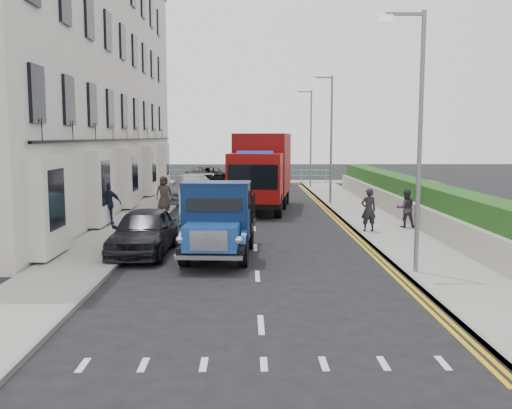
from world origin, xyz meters
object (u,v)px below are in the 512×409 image
object	(u,v)px
lamp_far	(309,133)
parked_car_front	(144,231)
red_lorry	(262,169)
bedford_lorry	(217,225)
pedestrian_east_near	(369,210)
lamp_mid	(329,132)
lamp_near	(416,128)

from	to	relation	value
lamp_far	parked_car_front	world-z (taller)	lamp_far
lamp_far	red_lorry	xyz separation A→B (m)	(-3.70, -11.79, -1.92)
bedford_lorry	pedestrian_east_near	xyz separation A→B (m)	(5.59, 4.57, -0.14)
lamp_mid	pedestrian_east_near	distance (m)	9.89
lamp_far	pedestrian_east_near	world-z (taller)	lamp_far
pedestrian_east_near	lamp_far	bearing A→B (deg)	-96.89
parked_car_front	pedestrian_east_near	bearing A→B (deg)	26.58
pedestrian_east_near	red_lorry	bearing A→B (deg)	-70.32
lamp_near	red_lorry	world-z (taller)	lamp_near
lamp_near	lamp_mid	size ratio (longest dim) A/B	1.00
bedford_lorry	parked_car_front	size ratio (longest dim) A/B	1.18
red_lorry	parked_car_front	size ratio (longest dim) A/B	1.77
lamp_near	lamp_mid	distance (m)	16.00
lamp_near	lamp_far	world-z (taller)	same
red_lorry	parked_car_front	bearing A→B (deg)	-102.50
lamp_mid	red_lorry	size ratio (longest dim) A/B	0.91
parked_car_front	pedestrian_east_near	xyz separation A→B (m)	(8.00, 3.60, 0.21)
red_lorry	pedestrian_east_near	bearing A→B (deg)	-55.27
lamp_near	red_lorry	size ratio (longest dim) A/B	0.91
lamp_far	parked_car_front	distance (m)	24.50
bedford_lorry	pedestrian_east_near	distance (m)	7.22
lamp_mid	lamp_far	xyz separation A→B (m)	(0.00, 10.00, 0.00)
lamp_far	parked_car_front	size ratio (longest dim) A/B	1.60
bedford_lorry	lamp_mid	bearing A→B (deg)	72.80
lamp_near	parked_car_front	xyz separation A→B (m)	(-7.78, 3.00, -3.25)
bedford_lorry	red_lorry	world-z (taller)	red_lorry
parked_car_front	lamp_near	bearing A→B (deg)	-18.71
lamp_near	pedestrian_east_near	size ratio (longest dim) A/B	4.21
lamp_mid	parked_car_front	bearing A→B (deg)	-120.89
lamp_mid	red_lorry	xyz separation A→B (m)	(-3.70, -1.79, -1.92)
bedford_lorry	red_lorry	distance (m)	12.34
lamp_near	parked_car_front	world-z (taller)	lamp_near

